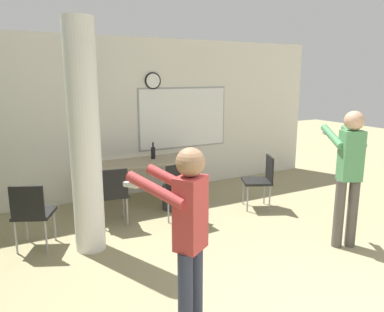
% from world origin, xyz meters
% --- Properties ---
extents(wall_back, '(8.00, 0.15, 2.80)m').
position_xyz_m(wall_back, '(0.02, 5.06, 1.40)').
color(wall_back, silver).
rests_on(wall_back, ground_plane).
extents(support_pillar, '(0.37, 0.37, 2.80)m').
position_xyz_m(support_pillar, '(-1.22, 3.10, 1.40)').
color(support_pillar, white).
rests_on(support_pillar, ground_plane).
extents(folding_table, '(1.87, 0.72, 0.72)m').
position_xyz_m(folding_table, '(-0.04, 4.47, 0.68)').
color(folding_table, tan).
rests_on(folding_table, ground_plane).
extents(bottle_on_table, '(0.08, 0.08, 0.29)m').
position_xyz_m(bottle_on_table, '(0.25, 4.57, 0.83)').
color(bottle_on_table, black).
rests_on(bottle_on_table, folding_table).
extents(waste_bin, '(0.31, 0.31, 0.39)m').
position_xyz_m(waste_bin, '(0.29, 3.92, 0.20)').
color(waste_bin, '#38383D').
rests_on(waste_bin, ground_plane).
extents(chair_table_front, '(0.46, 0.46, 0.87)m').
position_xyz_m(chair_table_front, '(0.18, 3.30, 0.51)').
color(chair_table_front, black).
rests_on(chair_table_front, ground_plane).
extents(chair_mid_room, '(0.59, 0.59, 0.87)m').
position_xyz_m(chair_mid_room, '(1.61, 3.28, 0.51)').
color(chair_mid_room, black).
rests_on(chair_mid_room, ground_plane).
extents(chair_near_pillar, '(0.58, 0.58, 0.87)m').
position_xyz_m(chair_near_pillar, '(-1.85, 3.40, 0.51)').
color(chair_near_pillar, black).
rests_on(chair_near_pillar, ground_plane).
extents(chair_table_left, '(0.50, 0.50, 0.87)m').
position_xyz_m(chair_table_left, '(-0.74, 3.70, 0.51)').
color(chair_table_left, black).
rests_on(chair_table_left, ground_plane).
extents(person_playing_front, '(0.57, 0.65, 1.63)m').
position_xyz_m(person_playing_front, '(-0.92, 1.04, 0.96)').
color(person_playing_front, '#2D3347').
rests_on(person_playing_front, ground_plane).
extents(person_playing_side, '(0.57, 0.72, 1.74)m').
position_xyz_m(person_playing_side, '(1.66, 1.66, 1.02)').
color(person_playing_side, '#514C47').
rests_on(person_playing_side, ground_plane).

